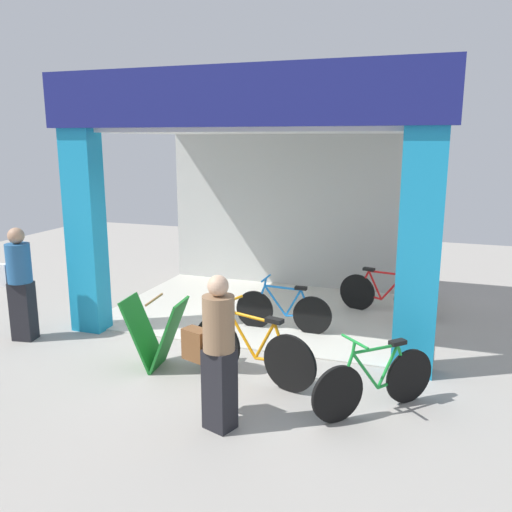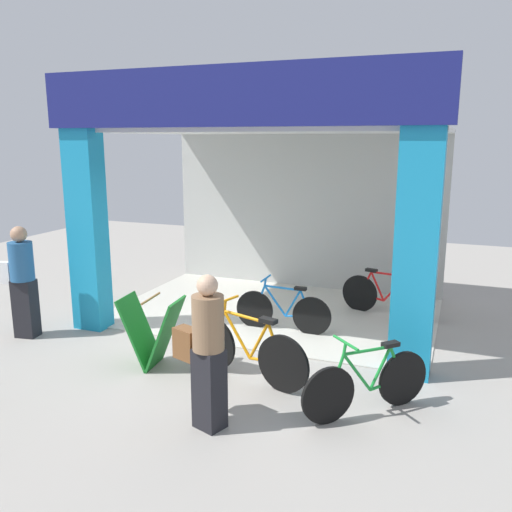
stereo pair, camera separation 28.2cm
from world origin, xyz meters
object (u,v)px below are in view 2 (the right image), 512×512
(bicycle_parked_0, at_px, (367,383))
(bicycle_inside_1, at_px, (283,311))
(bicycle_parked_1, at_px, (247,350))
(pedestrian_0, at_px, (206,351))
(bicycle_inside_0, at_px, (386,296))
(sandwich_board_sign, at_px, (152,332))
(pedestrian_1, at_px, (22,280))

(bicycle_parked_0, bearing_deg, bicycle_inside_1, 128.49)
(bicycle_parked_1, bearing_deg, pedestrian_0, -88.50)
(bicycle_inside_0, xyz_separation_m, bicycle_inside_1, (-1.37, -1.28, -0.02))
(bicycle_inside_0, xyz_separation_m, sandwich_board_sign, (-2.53, -3.10, 0.11))
(bicycle_inside_1, distance_m, pedestrian_0, 2.94)
(sandwich_board_sign, bearing_deg, bicycle_parked_1, 2.90)
(bicycle_parked_0, bearing_deg, bicycle_parked_1, 168.92)
(pedestrian_1, bearing_deg, bicycle_parked_1, -2.77)
(bicycle_inside_0, distance_m, pedestrian_1, 5.66)
(bicycle_parked_1, bearing_deg, pedestrian_1, 177.23)
(bicycle_parked_1, relative_size, pedestrian_0, 1.06)
(pedestrian_1, bearing_deg, bicycle_inside_0, 30.43)
(bicycle_parked_1, distance_m, sandwich_board_sign, 1.29)
(bicycle_parked_0, relative_size, bicycle_parked_1, 0.68)
(bicycle_inside_0, bearing_deg, bicycle_inside_1, -136.88)
(bicycle_inside_0, relative_size, pedestrian_1, 0.93)
(bicycle_inside_0, distance_m, bicycle_inside_1, 1.87)
(bicycle_inside_1, bearing_deg, pedestrian_0, -86.96)
(bicycle_inside_1, distance_m, pedestrian_1, 3.88)
(bicycle_inside_0, bearing_deg, bicycle_parked_1, -112.27)
(bicycle_parked_0, relative_size, sandwich_board_sign, 1.25)
(sandwich_board_sign, distance_m, pedestrian_1, 2.38)
(bicycle_inside_0, distance_m, sandwich_board_sign, 4.00)
(bicycle_inside_1, height_order, pedestrian_0, pedestrian_0)
(bicycle_inside_1, height_order, bicycle_parked_1, bicycle_parked_1)
(bicycle_inside_1, bearing_deg, bicycle_parked_1, -85.97)
(bicycle_inside_0, bearing_deg, sandwich_board_sign, -129.21)
(bicycle_inside_1, distance_m, bicycle_parked_0, 2.62)
(bicycle_inside_1, bearing_deg, pedestrian_1, -155.72)
(bicycle_parked_0, height_order, sandwich_board_sign, sandwich_board_sign)
(bicycle_inside_1, xyz_separation_m, pedestrian_1, (-3.50, -1.58, 0.54))
(sandwich_board_sign, bearing_deg, pedestrian_1, 174.13)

